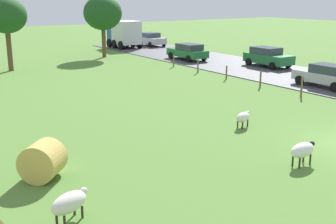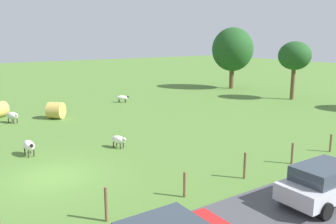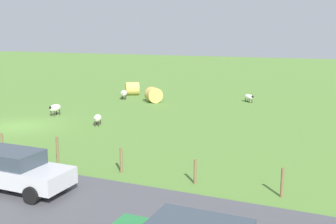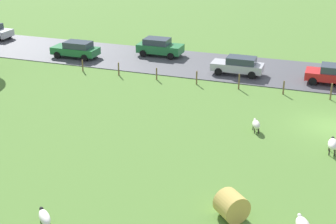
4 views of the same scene
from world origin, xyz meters
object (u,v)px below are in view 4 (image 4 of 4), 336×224
(sheep_2, at_px, (45,217))
(car_0, at_px, (159,47))
(sheep_3, at_px, (333,144))
(car_4, at_px, (331,74))
(car_5, at_px, (238,65))
(hay_bale_0, at_px, (232,206))
(sheep_1, at_px, (256,124))
(car_2, at_px, (76,49))

(sheep_2, xyz_separation_m, car_0, (27.10, 4.72, 0.45))
(sheep_3, bearing_deg, car_0, 46.38)
(sheep_2, height_order, car_0, car_0)
(car_4, bearing_deg, car_5, 91.30)
(hay_bale_0, bearing_deg, car_4, -9.48)
(sheep_3, height_order, car_0, car_0)
(sheep_1, height_order, car_2, car_2)
(sheep_2, bearing_deg, car_5, -8.49)
(sheep_1, distance_m, car_0, 18.32)
(car_0, distance_m, car_2, 7.84)
(car_5, bearing_deg, sheep_1, -162.48)
(hay_bale_0, height_order, car_4, car_4)
(sheep_1, relative_size, car_0, 0.27)
(sheep_1, relative_size, hay_bale_0, 0.87)
(sheep_1, height_order, car_4, car_4)
(sheep_1, xyz_separation_m, sheep_2, (-13.03, 6.99, -0.02))
(sheep_1, bearing_deg, car_5, 17.52)
(sheep_1, distance_m, car_5, 11.39)
(sheep_1, height_order, hay_bale_0, hay_bale_0)
(sheep_2, xyz_separation_m, car_4, (24.06, -11.05, 0.39))
(sheep_2, bearing_deg, hay_bale_0, -66.23)
(sheep_2, xyz_separation_m, car_5, (23.89, -3.57, 0.39))
(sheep_3, height_order, car_4, car_4)
(car_5, bearing_deg, car_4, -88.70)
(sheep_2, distance_m, car_4, 26.47)
(sheep_1, xyz_separation_m, car_0, (14.08, 11.71, 0.42))
(sheep_3, relative_size, car_5, 0.30)
(sheep_1, distance_m, car_4, 11.76)
(sheep_2, xyz_separation_m, car_2, (23.84, 11.85, 0.40))
(sheep_3, bearing_deg, sheep_1, 72.08)
(sheep_3, xyz_separation_m, car_0, (15.58, 16.35, 0.34))
(car_0, xyz_separation_m, car_5, (-3.22, -8.28, -0.06))
(sheep_2, relative_size, car_5, 0.27)
(car_0, bearing_deg, car_5, -111.23)
(sheep_3, height_order, car_5, car_5)
(car_0, height_order, car_5, car_0)
(hay_bale_0, bearing_deg, car_5, 11.07)
(car_0, distance_m, car_5, 8.89)
(sheep_2, bearing_deg, car_0, 9.87)
(hay_bale_0, xyz_separation_m, car_2, (20.50, 19.43, 0.21))
(sheep_1, distance_m, sheep_2, 14.79)
(hay_bale_0, xyz_separation_m, car_5, (20.55, 4.02, 0.20))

